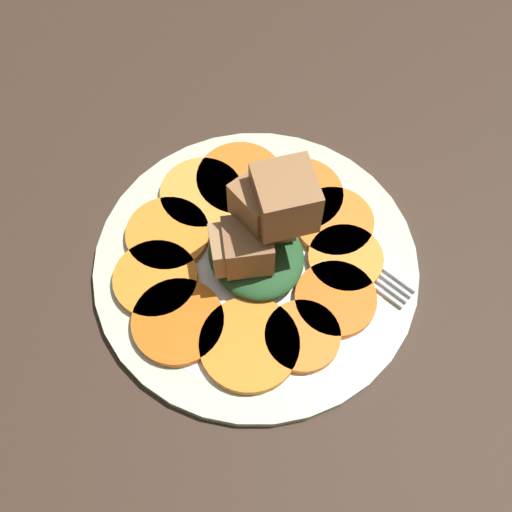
% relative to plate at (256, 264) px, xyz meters
% --- Properties ---
extents(table_slab, '(1.20, 1.20, 0.02)m').
position_rel_plate_xyz_m(table_slab, '(0.00, 0.00, -0.02)').
color(table_slab, '#38281E').
rests_on(table_slab, ground).
extents(plate, '(0.30, 0.30, 0.01)m').
position_rel_plate_xyz_m(plate, '(0.00, 0.00, 0.00)').
color(plate, beige).
rests_on(plate, table_slab).
extents(carrot_slice_0, '(0.07, 0.07, 0.01)m').
position_rel_plate_xyz_m(carrot_slice_0, '(-0.07, -0.04, 0.01)').
color(carrot_slice_0, orange).
rests_on(carrot_slice_0, plate).
extents(carrot_slice_1, '(0.07, 0.07, 0.01)m').
position_rel_plate_xyz_m(carrot_slice_1, '(-0.04, -0.07, 0.01)').
color(carrot_slice_1, orange).
rests_on(carrot_slice_1, plate).
extents(carrot_slice_2, '(0.08, 0.08, 0.01)m').
position_rel_plate_xyz_m(carrot_slice_2, '(-0.00, -0.08, 0.01)').
color(carrot_slice_2, orange).
rests_on(carrot_slice_2, plate).
extents(carrot_slice_3, '(0.08, 0.08, 0.01)m').
position_rel_plate_xyz_m(carrot_slice_3, '(0.04, -0.07, 0.01)').
color(carrot_slice_3, orange).
rests_on(carrot_slice_3, plate).
extents(carrot_slice_4, '(0.09, 0.09, 0.01)m').
position_rel_plate_xyz_m(carrot_slice_4, '(0.09, -0.03, 0.01)').
color(carrot_slice_4, orange).
rests_on(carrot_slice_4, plate).
extents(carrot_slice_5, '(0.08, 0.08, 0.01)m').
position_rel_plate_xyz_m(carrot_slice_5, '(0.09, 0.01, 0.01)').
color(carrot_slice_5, '#F99438').
rests_on(carrot_slice_5, plate).
extents(carrot_slice_6, '(0.08, 0.08, 0.01)m').
position_rel_plate_xyz_m(carrot_slice_6, '(0.06, 0.06, 0.01)').
color(carrot_slice_6, orange).
rests_on(carrot_slice_6, plate).
extents(carrot_slice_7, '(0.08, 0.08, 0.01)m').
position_rel_plate_xyz_m(carrot_slice_7, '(0.02, 0.09, 0.01)').
color(carrot_slice_7, orange).
rests_on(carrot_slice_7, plate).
extents(carrot_slice_8, '(0.08, 0.08, 0.01)m').
position_rel_plate_xyz_m(carrot_slice_8, '(-0.02, 0.09, 0.01)').
color(carrot_slice_8, '#D76215').
rests_on(carrot_slice_8, plate).
extents(carrot_slice_9, '(0.09, 0.09, 0.01)m').
position_rel_plate_xyz_m(carrot_slice_9, '(-0.07, 0.04, 0.01)').
color(carrot_slice_9, orange).
rests_on(carrot_slice_9, plate).
extents(carrot_slice_10, '(0.07, 0.07, 0.01)m').
position_rel_plate_xyz_m(carrot_slice_10, '(-0.09, 0.00, 0.01)').
color(carrot_slice_10, orange).
rests_on(carrot_slice_10, plate).
extents(center_pile, '(0.09, 0.10, 0.12)m').
position_rel_plate_xyz_m(center_pile, '(0.00, -0.00, 0.05)').
color(center_pile, '#235128').
rests_on(center_pile, plate).
extents(fork, '(0.18, 0.08, 0.00)m').
position_rel_plate_xyz_m(fork, '(-0.02, -0.07, 0.01)').
color(fork, '#B2B2B7').
rests_on(fork, plate).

